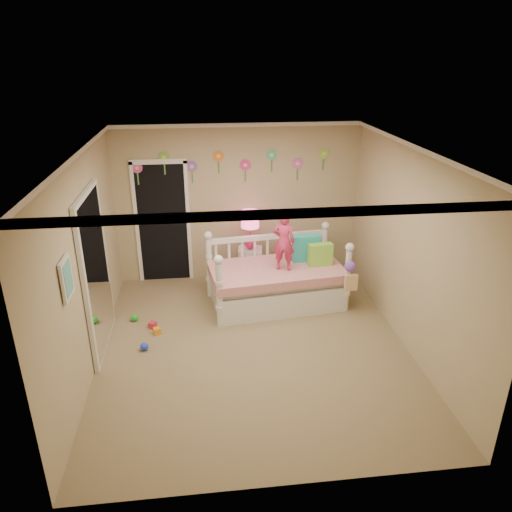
{
  "coord_description": "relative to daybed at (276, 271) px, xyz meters",
  "views": [
    {
      "loc": [
        -0.62,
        -5.4,
        3.62
      ],
      "look_at": [
        0.1,
        0.6,
        1.05
      ],
      "focal_mm": 33.91,
      "sensor_mm": 36.0,
      "label": 1
    }
  ],
  "objects": [
    {
      "name": "pillow_turquoise",
      "position": [
        0.5,
        0.18,
        0.27
      ],
      "size": [
        0.42,
        0.16,
        0.42
      ],
      "primitive_type": "cube",
      "rotation": [
        0.0,
        0.0,
        0.04
      ],
      "color": "#27AFC7",
      "rests_on": "daybed"
    },
    {
      "name": "child",
      "position": [
        0.09,
        -0.09,
        0.51
      ],
      "size": [
        0.38,
        0.31,
        0.89
      ],
      "primitive_type": "imported",
      "rotation": [
        0.0,
        0.0,
        2.8
      ],
      "color": "#E33365",
      "rests_on": "daybed"
    },
    {
      "name": "right_wall",
      "position": [
        1.52,
        -1.17,
        0.75
      ],
      "size": [
        0.01,
        4.5,
        2.6
      ],
      "primitive_type": "cube",
      "color": "tan",
      "rests_on": "floor"
    },
    {
      "name": "left_wall",
      "position": [
        -2.48,
        -1.17,
        0.75
      ],
      "size": [
        0.01,
        4.5,
        2.6
      ],
      "primitive_type": "cube",
      "color": "tan",
      "rests_on": "floor"
    },
    {
      "name": "nightstand",
      "position": [
        -0.32,
        0.72,
        -0.23
      ],
      "size": [
        0.42,
        0.34,
        0.64
      ],
      "primitive_type": "cube",
      "rotation": [
        0.0,
        0.0,
        -0.14
      ],
      "color": "white",
      "rests_on": "floor"
    },
    {
      "name": "back_wall",
      "position": [
        -0.48,
        1.08,
        0.75
      ],
      "size": [
        4.0,
        0.01,
        2.6
      ],
      "primitive_type": "cube",
      "color": "tan",
      "rests_on": "floor"
    },
    {
      "name": "pillow_lime",
      "position": [
        0.67,
        -0.01,
        0.23
      ],
      "size": [
        0.37,
        0.16,
        0.34
      ],
      "primitive_type": "cube",
      "rotation": [
        0.0,
        0.0,
        0.08
      ],
      "color": "#88D942",
      "rests_on": "daybed"
    },
    {
      "name": "mirror_closet",
      "position": [
        -2.44,
        -0.87,
        0.5
      ],
      "size": [
        0.07,
        1.3,
        2.1
      ],
      "primitive_type": "cube",
      "color": "white",
      "rests_on": "left_wall"
    },
    {
      "name": "flower_decals",
      "position": [
        -0.57,
        1.07,
        1.39
      ],
      "size": [
        3.4,
        0.02,
        0.5
      ],
      "primitive_type": null,
      "color": "#B2668C",
      "rests_on": "back_wall"
    },
    {
      "name": "crown_molding",
      "position": [
        -0.48,
        -1.17,
        2.02
      ],
      "size": [
        4.0,
        4.5,
        0.06
      ],
      "primitive_type": null,
      "color": "white",
      "rests_on": "ceiling"
    },
    {
      "name": "floor",
      "position": [
        -0.48,
        -1.17,
        -0.55
      ],
      "size": [
        4.0,
        4.5,
        0.01
      ],
      "primitive_type": "cube",
      "color": "#7F684C",
      "rests_on": "ground"
    },
    {
      "name": "toy_scatter",
      "position": [
        -1.77,
        -0.93,
        -0.49
      ],
      "size": [
        1.19,
        1.49,
        0.11
      ],
      "primitive_type": null,
      "rotation": [
        0.0,
        0.0,
        -0.35
      ],
      "color": "#996666",
      "rests_on": "floor"
    },
    {
      "name": "daybed",
      "position": [
        0.0,
        0.0,
        0.0
      ],
      "size": [
        2.14,
        1.32,
        1.1
      ],
      "primitive_type": null,
      "rotation": [
        0.0,
        0.0,
        0.12
      ],
      "color": "white",
      "rests_on": "floor"
    },
    {
      "name": "hanging_bag",
      "position": [
        0.96,
        -0.58,
        0.12
      ],
      "size": [
        0.2,
        0.16,
        0.36
      ],
      "primitive_type": null,
      "color": "beige",
      "rests_on": "daybed"
    },
    {
      "name": "wall_picture",
      "position": [
        -2.45,
        -2.07,
        1.0
      ],
      "size": [
        0.05,
        0.34,
        0.42
      ],
      "primitive_type": "cube",
      "color": "white",
      "rests_on": "left_wall"
    },
    {
      "name": "closet_doorway",
      "position": [
        -1.73,
        1.07,
        0.49
      ],
      "size": [
        0.9,
        0.04,
        2.07
      ],
      "primitive_type": "cube",
      "color": "black",
      "rests_on": "back_wall"
    },
    {
      "name": "table_lamp",
      "position": [
        -0.32,
        0.72,
        0.51
      ],
      "size": [
        0.29,
        0.29,
        0.64
      ],
      "color": "#D91C56",
      "rests_on": "nightstand"
    },
    {
      "name": "ceiling",
      "position": [
        -0.48,
        -1.17,
        2.05
      ],
      "size": [
        4.0,
        4.5,
        0.01
      ],
      "primitive_type": "cube",
      "color": "white",
      "rests_on": "floor"
    }
  ]
}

